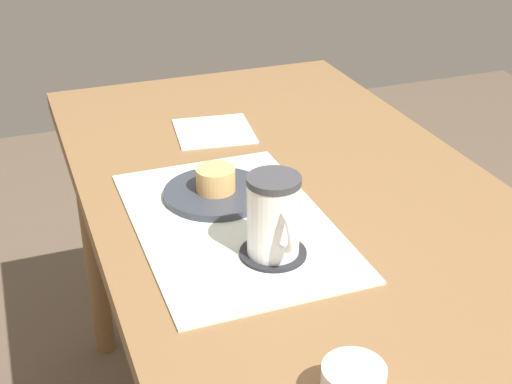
{
  "coord_description": "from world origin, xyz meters",
  "views": [
    {
      "loc": [
        0.92,
        -0.44,
        1.29
      ],
      "look_at": [
        0.01,
        -0.1,
        0.77
      ],
      "focal_mm": 50.0,
      "sensor_mm": 36.0,
      "label": 1
    }
  ],
  "objects_px": {
    "pastry_plate": "(216,193)",
    "pastry": "(216,179)",
    "coffee_mug": "(274,216)",
    "dining_table": "(309,246)"
  },
  "relations": [
    {
      "from": "dining_table",
      "to": "pastry",
      "type": "relative_size",
      "value": 21.37
    },
    {
      "from": "dining_table",
      "to": "pastry_plate",
      "type": "bearing_deg",
      "value": -120.09
    },
    {
      "from": "pastry_plate",
      "to": "pastry",
      "type": "relative_size",
      "value": 2.69
    },
    {
      "from": "coffee_mug",
      "to": "dining_table",
      "type": "bearing_deg",
      "value": 136.77
    },
    {
      "from": "coffee_mug",
      "to": "pastry",
      "type": "bearing_deg",
      "value": -173.16
    },
    {
      "from": "pastry_plate",
      "to": "pastry",
      "type": "xyz_separation_m",
      "value": [
        0.0,
        0.0,
        0.03
      ]
    },
    {
      "from": "pastry_plate",
      "to": "coffee_mug",
      "type": "relative_size",
      "value": 1.45
    },
    {
      "from": "pastry_plate",
      "to": "pastry",
      "type": "height_order",
      "value": "pastry"
    },
    {
      "from": "pastry_plate",
      "to": "coffee_mug",
      "type": "height_order",
      "value": "coffee_mug"
    },
    {
      "from": "pastry",
      "to": "coffee_mug",
      "type": "bearing_deg",
      "value": 6.84
    }
  ]
}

